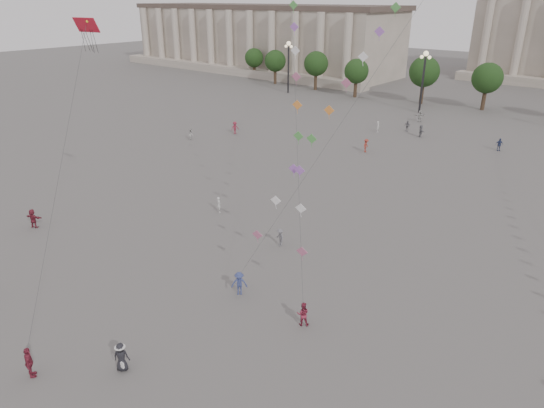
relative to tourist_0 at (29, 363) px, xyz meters
The scene contains 21 objects.
ground 6.72m from the tourist_0, 61.73° to the left, with size 360.00×360.00×0.00m, color #555250.
hall_west 123.16m from the tourist_0, 125.76° to the left, with size 84.00×26.22×17.20m.
tree_row 84.04m from the tourist_0, 87.85° to the left, with size 137.12×5.12×8.00m.
lamp_post_far_west 86.88m from the tourist_0, 118.88° to the left, with size 2.00×0.90×10.65m.
lamp_post_mid_west 77.05m from the tourist_0, 98.88° to the left, with size 2.00×0.90×10.65m.
person_crowd_0 61.01m from the tourist_0, 83.99° to the left, with size 1.01×0.42×1.72m, color navy.
person_crowd_1 47.83m from the tourist_0, 128.26° to the left, with size 0.77×0.60×1.57m, color silver.
person_crowd_2 51.68m from the tourist_0, 121.53° to the left, with size 1.21×0.70×1.88m, color maroon.
person_crowd_4 69.98m from the tourist_0, 97.28° to the left, with size 1.76×0.56×1.90m, color #BABAB5.
person_crowd_6 20.60m from the tourist_0, 87.65° to the left, with size 0.99×0.57×1.54m, color slate.
person_crowd_10 59.89m from the tourist_0, 100.50° to the left, with size 0.61×0.40×1.68m, color silver.
person_crowd_12 60.60m from the tourist_0, 94.41° to the left, with size 1.69×0.54×1.82m, color slate.
person_crowd_13 23.53m from the tourist_0, 109.89° to the left, with size 0.56×0.37×1.55m, color silver.
person_crowd_16 62.77m from the tourist_0, 97.07° to the left, with size 0.98×0.41×1.67m, color slate.
person_crowd_17 49.05m from the tourist_0, 98.27° to the left, with size 1.17×0.67×1.81m, color #973529.
tourist_0 is the anchor object (origin of this frame).
tourist_2 20.48m from the tourist_0, 153.91° to the left, with size 1.64×0.52×1.77m, color maroon.
kite_flyer_0 15.83m from the tourist_0, 56.74° to the left, with size 0.80×0.62×1.64m, color maroon.
kite_flyer_1 13.55m from the tourist_0, 76.19° to the left, with size 1.13×0.65×1.76m, color navy.
hat_person 4.88m from the tourist_0, 46.13° to the left, with size 1.02×0.97×1.76m.
dragon_kite 22.38m from the tourist_0, 130.50° to the left, with size 6.44×6.64×22.68m.
Camera 1 is at (20.30, -13.28, 19.26)m, focal length 32.00 mm.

